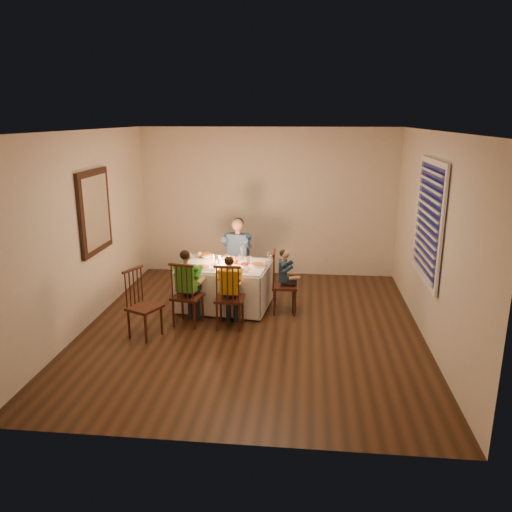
# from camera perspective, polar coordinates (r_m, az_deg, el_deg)

# --- Properties ---
(ground) EXTENTS (5.00, 5.00, 0.00)m
(ground) POSITION_cam_1_polar(r_m,az_deg,el_deg) (6.84, -0.43, -8.20)
(ground) COLOR black
(ground) RESTS_ON ground
(wall_left) EXTENTS (0.02, 5.00, 2.60)m
(wall_left) POSITION_cam_1_polar(r_m,az_deg,el_deg) (7.03, -19.01, 2.76)
(wall_left) COLOR beige
(wall_left) RESTS_ON ground
(wall_right) EXTENTS (0.02, 5.00, 2.60)m
(wall_right) POSITION_cam_1_polar(r_m,az_deg,el_deg) (6.57, 19.45, 1.86)
(wall_right) COLOR beige
(wall_right) RESTS_ON ground
(wall_back) EXTENTS (4.50, 0.02, 2.60)m
(wall_back) POSITION_cam_1_polar(r_m,az_deg,el_deg) (8.87, 1.35, 6.13)
(wall_back) COLOR beige
(wall_back) RESTS_ON ground
(ceiling) EXTENTS (5.00, 5.00, 0.00)m
(ceiling) POSITION_cam_1_polar(r_m,az_deg,el_deg) (6.26, -0.48, 14.13)
(ceiling) COLOR white
(ceiling) RESTS_ON wall_back
(dining_table) EXTENTS (1.39, 1.07, 0.64)m
(dining_table) POSITION_cam_1_polar(r_m,az_deg,el_deg) (7.40, -3.62, -2.37)
(dining_table) COLOR white
(dining_table) RESTS_ON ground
(chair_adult) EXTENTS (0.43, 0.42, 0.92)m
(chair_adult) POSITION_cam_1_polar(r_m,az_deg,el_deg) (8.22, -2.06, -4.03)
(chair_adult) COLOR #33180E
(chair_adult) RESTS_ON ground
(chair_near_left) EXTENTS (0.44, 0.42, 0.92)m
(chair_near_left) POSITION_cam_1_polar(r_m,az_deg,el_deg) (7.01, -7.69, -7.73)
(chair_near_left) COLOR #33180E
(chair_near_left) RESTS_ON ground
(chair_near_right) EXTENTS (0.38, 0.36, 0.92)m
(chair_near_right) POSITION_cam_1_polar(r_m,az_deg,el_deg) (6.89, -2.97, -8.03)
(chair_near_right) COLOR #33180E
(chair_near_right) RESTS_ON ground
(chair_end) EXTENTS (0.37, 0.39, 0.92)m
(chair_end) POSITION_cam_1_polar(r_m,az_deg,el_deg) (7.38, 3.25, -6.38)
(chair_end) COLOR #33180E
(chair_end) RESTS_ON ground
(chair_extra) EXTENTS (0.48, 0.49, 0.91)m
(chair_extra) POSITION_cam_1_polar(r_m,az_deg,el_deg) (6.75, -12.43, -8.94)
(chair_extra) COLOR #33180E
(chair_extra) RESTS_ON ground
(adult) EXTENTS (0.50, 0.47, 1.22)m
(adult) POSITION_cam_1_polar(r_m,az_deg,el_deg) (8.22, -2.06, -4.03)
(adult) COLOR #304C7A
(adult) RESTS_ON ground
(child_green) EXTENTS (0.41, 0.38, 1.07)m
(child_green) POSITION_cam_1_polar(r_m,az_deg,el_deg) (7.01, -7.69, -7.73)
(child_green) COLOR green
(child_green) RESTS_ON ground
(child_yellow) EXTENTS (0.32, 0.29, 1.00)m
(child_yellow) POSITION_cam_1_polar(r_m,az_deg,el_deg) (6.89, -2.97, -8.03)
(child_yellow) COLOR gold
(child_yellow) RESTS_ON ground
(child_teal) EXTENTS (0.27, 0.29, 0.94)m
(child_teal) POSITION_cam_1_polar(r_m,az_deg,el_deg) (7.38, 3.25, -6.38)
(child_teal) COLOR #1A2F42
(child_teal) RESTS_ON ground
(setting_adult) EXTENTS (0.29, 0.29, 0.02)m
(setting_adult) POSITION_cam_1_polar(r_m,az_deg,el_deg) (7.58, -2.94, -0.32)
(setting_adult) COLOR white
(setting_adult) RESTS_ON dining_table
(setting_green) EXTENTS (0.29, 0.29, 0.02)m
(setting_green) POSITION_cam_1_polar(r_m,az_deg,el_deg) (7.17, -6.06, -1.32)
(setting_green) COLOR white
(setting_green) RESTS_ON dining_table
(setting_yellow) EXTENTS (0.29, 0.29, 0.02)m
(setting_yellow) POSITION_cam_1_polar(r_m,az_deg,el_deg) (7.05, -2.30, -1.54)
(setting_yellow) COLOR white
(setting_yellow) RESTS_ON dining_table
(setting_teal) EXTENTS (0.29, 0.29, 0.02)m
(setting_teal) POSITION_cam_1_polar(r_m,az_deg,el_deg) (7.25, 0.14, -1.04)
(setting_teal) COLOR white
(setting_teal) RESTS_ON dining_table
(candle_left) EXTENTS (0.06, 0.06, 0.10)m
(candle_left) POSITION_cam_1_polar(r_m,az_deg,el_deg) (7.35, -4.18, -0.53)
(candle_left) COLOR silver
(candle_left) RESTS_ON dining_table
(candle_right) EXTENTS (0.06, 0.06, 0.10)m
(candle_right) POSITION_cam_1_polar(r_m,az_deg,el_deg) (7.31, -3.08, -0.60)
(candle_right) COLOR silver
(candle_right) RESTS_ON dining_table
(squash) EXTENTS (0.09, 0.09, 0.09)m
(squash) POSITION_cam_1_polar(r_m,az_deg,el_deg) (7.72, -6.47, 0.16)
(squash) COLOR gold
(squash) RESTS_ON dining_table
(orange_fruit) EXTENTS (0.08, 0.08, 0.08)m
(orange_fruit) POSITION_cam_1_polar(r_m,az_deg,el_deg) (7.34, -2.36, -0.62)
(orange_fruit) COLOR #FF5315
(orange_fruit) RESTS_ON dining_table
(serving_bowl) EXTENTS (0.25, 0.25, 0.05)m
(serving_bowl) POSITION_cam_1_polar(r_m,az_deg,el_deg) (7.68, -5.65, -0.03)
(serving_bowl) COLOR white
(serving_bowl) RESTS_ON dining_table
(wall_mirror) EXTENTS (0.06, 0.95, 1.15)m
(wall_mirror) POSITION_cam_1_polar(r_m,az_deg,el_deg) (7.25, -17.94, 4.83)
(wall_mirror) COLOR black
(wall_mirror) RESTS_ON wall_left
(window_blinds) EXTENTS (0.07, 1.34, 1.54)m
(window_blinds) POSITION_cam_1_polar(r_m,az_deg,el_deg) (6.62, 19.05, 3.76)
(window_blinds) COLOR #0C0D33
(window_blinds) RESTS_ON wall_right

